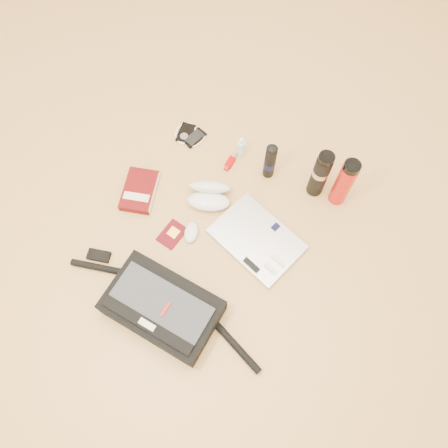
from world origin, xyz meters
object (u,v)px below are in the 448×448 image
object	(u,v)px
messenger_bag	(162,307)
laptop	(257,240)
thermos_red	(344,183)
book	(140,191)
thermos_black	(320,174)

from	to	relation	value
messenger_bag	laptop	xyz separation A→B (m)	(0.22, 0.43, -0.04)
laptop	thermos_red	bearing A→B (deg)	74.21
book	thermos_black	bearing A→B (deg)	11.14
messenger_bag	thermos_black	xyz separation A→B (m)	(0.35, 0.77, 0.08)
laptop	thermos_black	world-z (taller)	thermos_black
laptop	thermos_black	bearing A→B (deg)	87.47
book	thermos_red	distance (m)	0.89
laptop	book	world-z (taller)	book
laptop	thermos_red	distance (m)	0.43
messenger_bag	laptop	distance (m)	0.49
thermos_black	thermos_red	distance (m)	0.10
messenger_bag	thermos_red	bearing A→B (deg)	63.87
laptop	messenger_bag	bearing A→B (deg)	-97.30
thermos_black	laptop	bearing A→B (deg)	-111.61
thermos_black	thermos_red	bearing A→B (deg)	1.89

